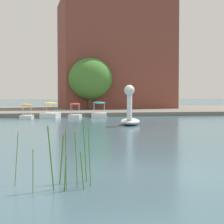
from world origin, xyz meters
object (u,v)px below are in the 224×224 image
pedal_boat_teal (99,113)px  pedal_boat_orange (27,114)px  pedal_boat_yellow (51,114)px  parked_van (80,101)px  pedal_boat_red (75,114)px  tree_broadleaf_right (90,79)px  swan_boat (130,115)px

pedal_boat_teal → pedal_boat_orange: bearing=-176.6°
pedal_boat_yellow → parked_van: parked_van is taller
pedal_boat_teal → pedal_boat_orange: (-6.74, -0.40, -0.02)m
pedal_boat_red → tree_broadleaf_right: bearing=74.4°
tree_broadleaf_right → parked_van: size_ratio=1.39×
pedal_boat_red → pedal_boat_yellow: bearing=-179.9°
pedal_boat_teal → tree_broadleaf_right: 11.23m
pedal_boat_teal → tree_broadleaf_right: tree_broadleaf_right is taller
swan_boat → tree_broadleaf_right: 20.67m
swan_boat → pedal_boat_orange: swan_boat is taller
pedal_boat_teal → pedal_boat_yellow: bearing=179.7°
swan_boat → pedal_boat_teal: 9.84m
swan_boat → pedal_boat_orange: (-7.31, 9.42, -0.34)m
pedal_boat_orange → pedal_boat_red: bearing=5.5°
pedal_boat_teal → pedal_boat_yellow: size_ratio=0.94×
swan_boat → pedal_boat_yellow: 11.12m
pedal_boat_orange → pedal_boat_teal: bearing=3.4°
swan_boat → pedal_boat_teal: size_ratio=1.16×
swan_boat → pedal_boat_red: swan_boat is taller
pedal_boat_yellow → pedal_boat_orange: (-2.14, -0.42, -0.00)m
pedal_boat_yellow → tree_broadleaf_right: (5.24, 10.54, 3.78)m
pedal_boat_red → pedal_boat_orange: 4.46m
pedal_boat_red → pedal_boat_yellow: 2.29m
pedal_boat_red → parked_van: 16.93m
swan_boat → pedal_boat_teal: swan_boat is taller
swan_boat → pedal_boat_orange: bearing=127.8°
pedal_boat_red → pedal_boat_yellow: size_ratio=0.74×
pedal_boat_yellow → tree_broadleaf_right: 12.36m
pedal_boat_yellow → tree_broadleaf_right: tree_broadleaf_right is taller
tree_broadleaf_right → pedal_boat_yellow: bearing=-116.5°
pedal_boat_yellow → pedal_boat_red: bearing=0.1°
pedal_boat_teal → parked_van: size_ratio=0.54×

